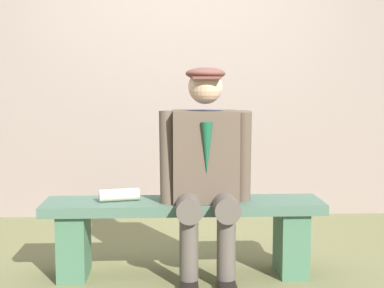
# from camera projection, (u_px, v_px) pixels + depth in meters

# --- Properties ---
(ground_plane) EXTENTS (30.00, 30.00, 0.00)m
(ground_plane) POSITION_uv_depth(u_px,v_px,m) (184.00, 275.00, 3.49)
(ground_plane) COLOR #696941
(bench) EXTENTS (1.71, 0.37, 0.47)m
(bench) POSITION_uv_depth(u_px,v_px,m) (183.00, 225.00, 3.46)
(bench) COLOR #456250
(bench) RESTS_ON ground
(seated_man) EXTENTS (0.57, 0.55, 1.28)m
(seated_man) POSITION_uv_depth(u_px,v_px,m) (206.00, 165.00, 3.37)
(seated_man) COLOR brown
(seated_man) RESTS_ON ground
(rolled_magazine) EXTENTS (0.25, 0.13, 0.08)m
(rolled_magazine) POSITION_uv_depth(u_px,v_px,m) (119.00, 195.00, 3.43)
(rolled_magazine) COLOR beige
(rolled_magazine) RESTS_ON bench
(stadium_wall) EXTENTS (12.00, 0.24, 2.45)m
(stadium_wall) POSITION_uv_depth(u_px,v_px,m) (177.00, 80.00, 5.06)
(stadium_wall) COLOR gray
(stadium_wall) RESTS_ON ground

